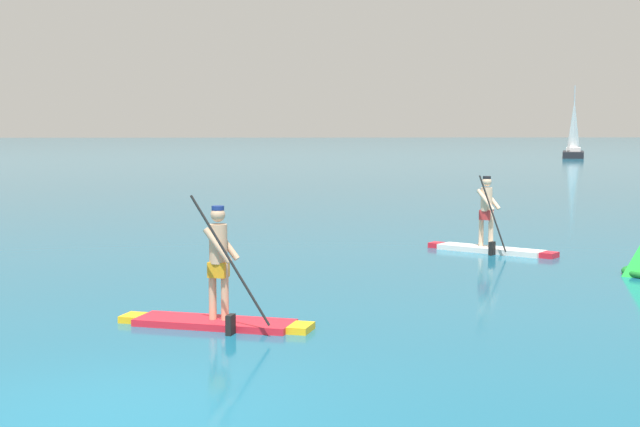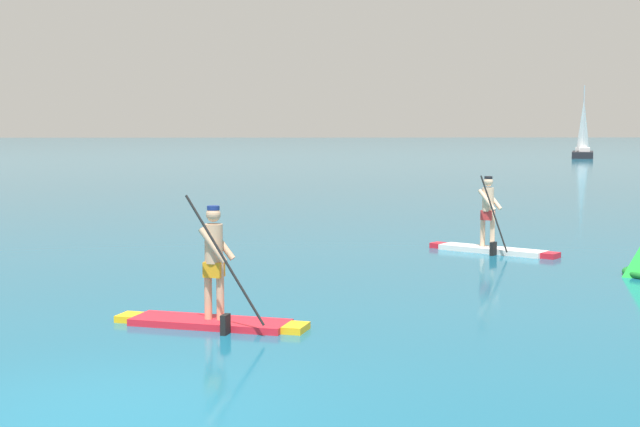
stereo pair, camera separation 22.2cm
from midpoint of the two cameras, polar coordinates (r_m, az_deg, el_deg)
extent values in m
plane|color=#145B7A|center=(9.63, -12.74, -11.98)|extent=(440.00, 440.00, 0.00)
cube|color=red|center=(13.37, -6.34, -6.73)|extent=(2.39, 1.38, 0.10)
cube|color=yellow|center=(12.94, -1.02, -7.11)|extent=(0.43, 0.55, 0.10)
cube|color=yellow|center=(13.91, -11.28, -6.33)|extent=(0.40, 0.49, 0.10)
cylinder|color=tan|center=(13.22, -5.72, -4.84)|extent=(0.11, 0.11, 0.82)
cylinder|color=tan|center=(13.29, -6.47, -4.79)|extent=(0.11, 0.11, 0.82)
cube|color=orange|center=(13.21, -6.11, -3.46)|extent=(0.32, 0.29, 0.22)
cylinder|color=tan|center=(13.15, -6.13, -1.86)|extent=(0.26, 0.26, 0.56)
sphere|color=tan|center=(13.11, -6.15, -0.07)|extent=(0.21, 0.21, 0.21)
cylinder|color=navy|center=(13.10, -6.15, 0.35)|extent=(0.18, 0.18, 0.06)
cylinder|color=tan|center=(13.28, -5.68, -1.82)|extent=(0.43, 0.21, 0.52)
cylinder|color=tan|center=(13.00, -6.18, -1.98)|extent=(0.43, 0.21, 0.52)
cylinder|color=black|center=(12.63, -5.43, -2.89)|extent=(1.11, 0.41, 1.77)
cube|color=black|center=(12.80, -5.39, -6.95)|extent=(0.14, 0.21, 0.32)
cube|color=white|center=(21.22, 10.93, -2.24)|extent=(2.28, 2.04, 0.12)
cube|color=red|center=(20.63, 14.40, -2.53)|extent=(0.50, 0.51, 0.12)
cube|color=red|center=(21.88, 7.66, -1.96)|extent=(0.46, 0.46, 0.12)
cylinder|color=beige|center=(21.17, 10.93, -0.98)|extent=(0.11, 0.11, 0.82)
cylinder|color=beige|center=(21.28, 10.35, -0.93)|extent=(0.11, 0.11, 0.82)
cube|color=red|center=(21.19, 10.66, -0.10)|extent=(0.34, 0.34, 0.22)
cylinder|color=beige|center=(21.16, 10.67, 0.86)|extent=(0.26, 0.26, 0.53)
sphere|color=beige|center=(21.13, 10.69, 1.95)|extent=(0.21, 0.21, 0.21)
cylinder|color=black|center=(21.13, 10.70, 2.20)|extent=(0.18, 0.18, 0.06)
cylinder|color=beige|center=(21.27, 10.98, 0.88)|extent=(0.38, 0.35, 0.51)
cylinder|color=beige|center=(21.00, 10.60, 0.82)|extent=(0.38, 0.35, 0.51)
cylinder|color=black|center=(20.68, 11.03, -0.02)|extent=(0.55, 0.48, 1.68)
cube|color=black|center=(20.77, 10.99, -2.18)|extent=(0.19, 0.20, 0.32)
cube|color=black|center=(86.64, 16.04, 3.53)|extent=(3.60, 6.30, 0.58)
cylinder|color=#B2B2B7|center=(86.60, 16.10, 5.68)|extent=(0.12, 0.12, 5.93)
pyramid|color=white|center=(86.60, 16.09, 5.32)|extent=(1.64, 2.26, 4.63)
cube|color=silver|center=(86.63, 16.05, 3.84)|extent=(1.88, 2.46, 0.35)
camera|label=1|loc=(0.11, -89.66, 0.03)|focal=51.62mm
camera|label=2|loc=(0.11, 90.34, -0.03)|focal=51.62mm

